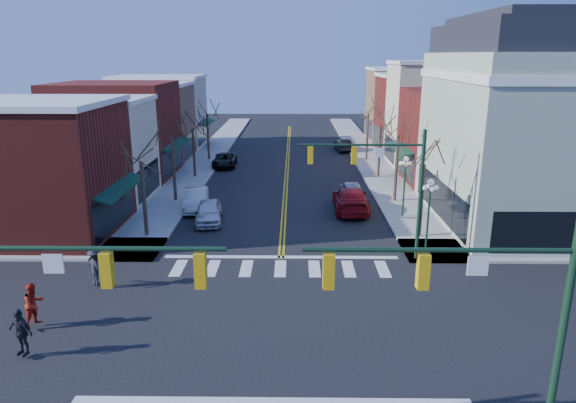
{
  "coord_description": "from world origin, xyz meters",
  "views": [
    {
      "loc": [
        0.71,
        -18.84,
        10.87
      ],
      "look_at": [
        0.37,
        9.31,
        2.8
      ],
      "focal_mm": 32.0,
      "sensor_mm": 36.0,
      "label": 1
    }
  ],
  "objects_px": {
    "car_left_near": "(209,212)",
    "car_left_mid": "(196,199)",
    "lamppost_midblock": "(405,176)",
    "car_right_far": "(343,145)",
    "car_right_mid": "(352,190)",
    "pedestrian_dark_b": "(96,267)",
    "victorian_corner": "(539,123)",
    "lamppost_corner": "(429,203)",
    "car_left_far": "(225,160)",
    "car_right_near": "(351,199)",
    "pedestrian_dark_a": "(20,332)",
    "pedestrian_red_b": "(34,304)"
  },
  "relations": [
    {
      "from": "pedestrian_dark_b",
      "to": "car_left_near",
      "type": "bearing_deg",
      "value": -70.28
    },
    {
      "from": "car_left_near",
      "to": "pedestrian_dark_b",
      "type": "relative_size",
      "value": 2.23
    },
    {
      "from": "car_right_mid",
      "to": "pedestrian_dark_b",
      "type": "distance_m",
      "value": 21.27
    },
    {
      "from": "car_left_far",
      "to": "car_right_far",
      "type": "relative_size",
      "value": 1.13
    },
    {
      "from": "car_right_far",
      "to": "car_left_mid",
      "type": "bearing_deg",
      "value": 55.13
    },
    {
      "from": "victorian_corner",
      "to": "lamppost_corner",
      "type": "distance_m",
      "value": 10.89
    },
    {
      "from": "car_left_far",
      "to": "pedestrian_red_b",
      "type": "relative_size",
      "value": 2.6
    },
    {
      "from": "car_left_near",
      "to": "car_right_far",
      "type": "xyz_separation_m",
      "value": [
        11.43,
        26.76,
        -0.03
      ]
    },
    {
      "from": "car_right_far",
      "to": "pedestrian_dark_a",
      "type": "distance_m",
      "value": 45.71
    },
    {
      "from": "victorian_corner",
      "to": "car_left_far",
      "type": "height_order",
      "value": "victorian_corner"
    },
    {
      "from": "car_left_far",
      "to": "car_right_mid",
      "type": "distance_m",
      "value": 16.61
    },
    {
      "from": "pedestrian_dark_a",
      "to": "pedestrian_dark_b",
      "type": "relative_size",
      "value": 0.95
    },
    {
      "from": "car_right_mid",
      "to": "car_right_far",
      "type": "height_order",
      "value": "car_right_mid"
    },
    {
      "from": "pedestrian_red_b",
      "to": "pedestrian_dark_b",
      "type": "relative_size",
      "value": 0.96
    },
    {
      "from": "car_left_near",
      "to": "car_left_far",
      "type": "height_order",
      "value": "car_left_near"
    },
    {
      "from": "pedestrian_dark_a",
      "to": "pedestrian_dark_b",
      "type": "height_order",
      "value": "pedestrian_dark_b"
    },
    {
      "from": "car_right_near",
      "to": "car_right_mid",
      "type": "height_order",
      "value": "car_right_near"
    },
    {
      "from": "lamppost_midblock",
      "to": "car_left_far",
      "type": "distance_m",
      "value": 22.29
    },
    {
      "from": "lamppost_corner",
      "to": "car_right_far",
      "type": "xyz_separation_m",
      "value": [
        -1.8,
        32.25,
        -2.26
      ]
    },
    {
      "from": "car_left_near",
      "to": "car_left_mid",
      "type": "distance_m",
      "value": 3.21
    },
    {
      "from": "car_right_far",
      "to": "car_left_near",
      "type": "bearing_deg",
      "value": 60.22
    },
    {
      "from": "lamppost_midblock",
      "to": "car_right_mid",
      "type": "xyz_separation_m",
      "value": [
        -2.99,
        4.81,
        -2.23
      ]
    },
    {
      "from": "lamppost_midblock",
      "to": "pedestrian_dark_b",
      "type": "xyz_separation_m",
      "value": [
        -16.96,
        -11.23,
        -1.85
      ]
    },
    {
      "from": "pedestrian_dark_a",
      "to": "lamppost_midblock",
      "type": "bearing_deg",
      "value": 65.22
    },
    {
      "from": "car_left_near",
      "to": "car_left_mid",
      "type": "relative_size",
      "value": 0.93
    },
    {
      "from": "car_right_mid",
      "to": "pedestrian_red_b",
      "type": "height_order",
      "value": "pedestrian_red_b"
    },
    {
      "from": "car_left_near",
      "to": "pedestrian_dark_a",
      "type": "bearing_deg",
      "value": -111.66
    },
    {
      "from": "car_right_mid",
      "to": "pedestrian_dark_b",
      "type": "height_order",
      "value": "pedestrian_dark_b"
    },
    {
      "from": "victorian_corner",
      "to": "lamppost_midblock",
      "type": "bearing_deg",
      "value": 176.55
    },
    {
      "from": "car_left_mid",
      "to": "pedestrian_dark_b",
      "type": "height_order",
      "value": "pedestrian_dark_b"
    },
    {
      "from": "car_left_mid",
      "to": "pedestrian_red_b",
      "type": "bearing_deg",
      "value": -108.41
    },
    {
      "from": "car_left_far",
      "to": "car_right_near",
      "type": "height_order",
      "value": "car_right_near"
    },
    {
      "from": "car_left_far",
      "to": "car_right_near",
      "type": "bearing_deg",
      "value": -55.28
    },
    {
      "from": "car_left_mid",
      "to": "car_right_mid",
      "type": "height_order",
      "value": "car_left_mid"
    },
    {
      "from": "lamppost_midblock",
      "to": "pedestrian_dark_a",
      "type": "bearing_deg",
      "value": -135.62
    },
    {
      "from": "car_left_far",
      "to": "car_right_far",
      "type": "distance_m",
      "value": 15.52
    },
    {
      "from": "car_right_far",
      "to": "victorian_corner",
      "type": "bearing_deg",
      "value": 104.39
    },
    {
      "from": "pedestrian_dark_a",
      "to": "pedestrian_dark_b",
      "type": "xyz_separation_m",
      "value": [
        0.58,
        5.94,
        0.05
      ]
    },
    {
      "from": "pedestrian_dark_b",
      "to": "car_right_far",
      "type": "bearing_deg",
      "value": -72.5
    },
    {
      "from": "pedestrian_dark_a",
      "to": "car_right_far",
      "type": "bearing_deg",
      "value": 90.69
    },
    {
      "from": "victorian_corner",
      "to": "car_left_mid",
      "type": "height_order",
      "value": "victorian_corner"
    },
    {
      "from": "car_left_mid",
      "to": "pedestrian_dark_a",
      "type": "relative_size",
      "value": 2.52
    },
    {
      "from": "car_right_mid",
      "to": "car_left_near",
      "type": "bearing_deg",
      "value": 28.54
    },
    {
      "from": "car_left_mid",
      "to": "pedestrian_red_b",
      "type": "xyz_separation_m",
      "value": [
        -3.49,
        -16.92,
        0.31
      ]
    },
    {
      "from": "lamppost_midblock",
      "to": "car_left_mid",
      "type": "distance_m",
      "value": 14.89
    },
    {
      "from": "victorian_corner",
      "to": "car_right_far",
      "type": "xyz_separation_m",
      "value": [
        -10.1,
        26.25,
        -5.96
      ]
    },
    {
      "from": "car_right_far",
      "to": "pedestrian_red_b",
      "type": "xyz_separation_m",
      "value": [
        -16.29,
        -40.78,
        0.37
      ]
    },
    {
      "from": "victorian_corner",
      "to": "pedestrian_red_b",
      "type": "bearing_deg",
      "value": -151.16
    },
    {
      "from": "lamppost_midblock",
      "to": "car_right_far",
      "type": "distance_m",
      "value": 25.91
    },
    {
      "from": "victorian_corner",
      "to": "car_left_mid",
      "type": "bearing_deg",
      "value": 174.04
    }
  ]
}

